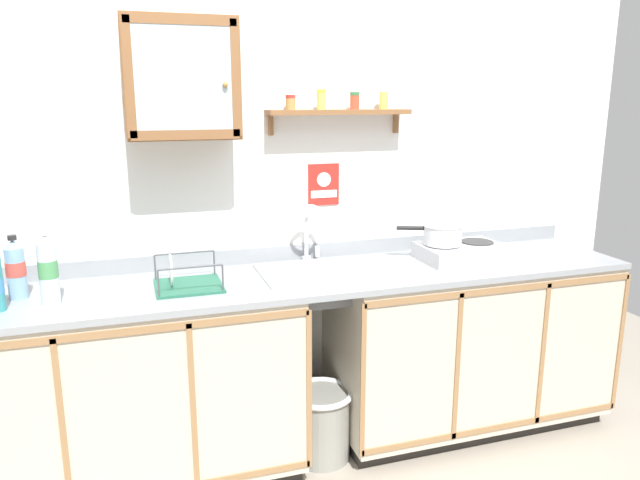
# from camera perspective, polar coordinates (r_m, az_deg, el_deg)

# --- Properties ---
(back_wall) EXTENTS (3.91, 0.07, 2.60)m
(back_wall) POSITION_cam_1_polar(r_m,az_deg,el_deg) (3.13, -2.70, 4.87)
(back_wall) COLOR white
(back_wall) RESTS_ON ground
(lower_cabinet_run) EXTENTS (1.56, 0.61, 0.91)m
(lower_cabinet_run) POSITION_cam_1_polar(r_m,az_deg,el_deg) (2.97, -17.58, -13.55)
(lower_cabinet_run) COLOR black
(lower_cabinet_run) RESTS_ON ground
(lower_cabinet_run_right) EXTENTS (1.50, 0.61, 0.91)m
(lower_cabinet_run_right) POSITION_cam_1_polar(r_m,az_deg,el_deg) (3.43, 13.80, -9.59)
(lower_cabinet_run_right) COLOR black
(lower_cabinet_run_right) RESTS_ON ground
(countertop) EXTENTS (3.27, 0.63, 0.03)m
(countertop) POSITION_cam_1_polar(r_m,az_deg,el_deg) (2.91, -0.92, -3.58)
(countertop) COLOR gray
(countertop) RESTS_ON lower_cabinet_run
(backsplash) EXTENTS (3.27, 0.02, 0.08)m
(backsplash) POSITION_cam_1_polar(r_m,az_deg,el_deg) (3.16, -2.47, -1.16)
(backsplash) COLOR gray
(backsplash) RESTS_ON countertop
(sink) EXTENTS (0.59, 0.46, 0.44)m
(sink) POSITION_cam_1_polar(r_m,az_deg,el_deg) (2.96, -0.05, -3.53)
(sink) COLOR silver
(sink) RESTS_ON countertop
(hot_plate_stove) EXTENTS (0.43, 0.30, 0.09)m
(hot_plate_stove) POSITION_cam_1_polar(r_m,az_deg,el_deg) (3.25, 13.26, -1.10)
(hot_plate_stove) COLOR silver
(hot_plate_stove) RESTS_ON countertop
(saucepan) EXTENTS (0.33, 0.21, 0.10)m
(saucepan) POSITION_cam_1_polar(r_m,az_deg,el_deg) (3.19, 11.50, 0.58)
(saucepan) COLOR silver
(saucepan) RESTS_ON hot_plate_stove
(bottle_water_blue_0) EXTENTS (0.08, 0.08, 0.27)m
(bottle_water_blue_0) POSITION_cam_1_polar(r_m,az_deg,el_deg) (2.84, -26.85, -2.46)
(bottle_water_blue_0) COLOR #8CB7E0
(bottle_water_blue_0) RESTS_ON countertop
(bottle_water_clear_2) EXTENTS (0.08, 0.08, 0.31)m
(bottle_water_clear_2) POSITION_cam_1_polar(r_m,az_deg,el_deg) (2.70, -24.34, -2.54)
(bottle_water_clear_2) COLOR silver
(bottle_water_clear_2) RESTS_ON countertop
(dish_rack) EXTENTS (0.29, 0.28, 0.16)m
(dish_rack) POSITION_cam_1_polar(r_m,az_deg,el_deg) (2.77, -12.54, -3.97)
(dish_rack) COLOR #26664C
(dish_rack) RESTS_ON countertop
(wall_cabinet) EXTENTS (0.50, 0.29, 0.53)m
(wall_cabinet) POSITION_cam_1_polar(r_m,az_deg,el_deg) (2.84, -13.04, 14.62)
(wall_cabinet) COLOR brown
(spice_shelf) EXTENTS (0.73, 0.14, 0.23)m
(spice_shelf) POSITION_cam_1_polar(r_m,az_deg,el_deg) (3.07, 1.86, 12.21)
(spice_shelf) COLOR brown
(warning_sign) EXTENTS (0.17, 0.01, 0.22)m
(warning_sign) POSITION_cam_1_polar(r_m,az_deg,el_deg) (3.15, 0.35, 5.24)
(warning_sign) COLOR #B2261E
(trash_bin) EXTENTS (0.32, 0.32, 0.36)m
(trash_bin) POSITION_cam_1_polar(r_m,az_deg,el_deg) (3.14, 0.10, -16.86)
(trash_bin) COLOR gray
(trash_bin) RESTS_ON ground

